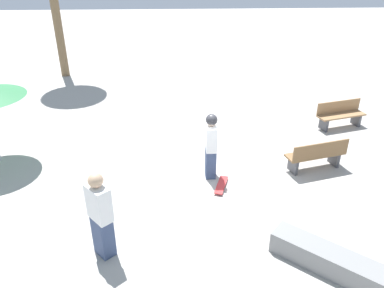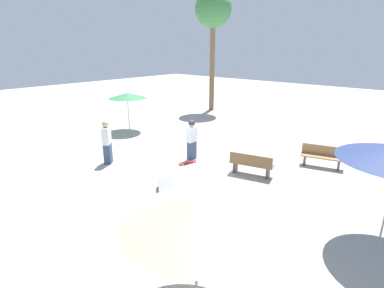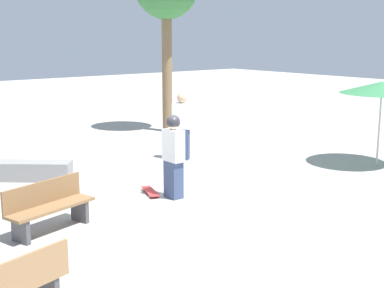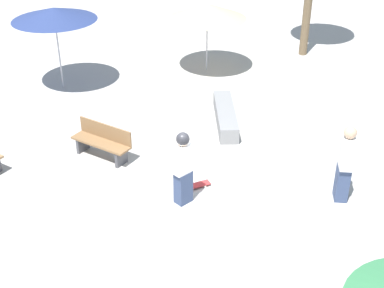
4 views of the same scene
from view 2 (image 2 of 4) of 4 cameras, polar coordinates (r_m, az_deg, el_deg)
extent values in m
plane|color=#ADA8A0|center=(12.61, -1.18, -3.22)|extent=(60.00, 60.00, 0.00)
cube|color=#38476B|center=(12.71, -0.06, -1.19)|extent=(0.26, 0.36, 0.77)
cube|color=white|center=(12.49, -0.06, 1.87)|extent=(0.26, 0.46, 0.64)
sphere|color=beige|center=(12.38, -0.06, 3.86)|extent=(0.25, 0.25, 0.25)
sphere|color=#2D2D33|center=(12.37, -0.06, 4.00)|extent=(0.28, 0.28, 0.28)
cube|color=red|center=(12.32, -0.86, -3.44)|extent=(0.44, 0.82, 0.02)
cylinder|color=silver|center=(12.15, -1.68, -3.94)|extent=(0.05, 0.06, 0.05)
cylinder|color=silver|center=(12.29, -2.06, -3.68)|extent=(0.05, 0.06, 0.05)
cylinder|color=silver|center=(12.38, 0.34, -3.51)|extent=(0.05, 0.06, 0.05)
cylinder|color=silver|center=(12.52, -0.06, -3.26)|extent=(0.05, 0.06, 0.05)
cube|color=gray|center=(9.29, -4.71, -10.02)|extent=(2.21, 2.00, 0.43)
cube|color=#47474C|center=(12.97, 26.14, -3.60)|extent=(0.18, 0.40, 0.40)
cube|color=#47474C|center=(13.00, 20.68, -2.84)|extent=(0.18, 0.40, 0.40)
cube|color=#9E754C|center=(12.90, 23.53, -2.29)|extent=(1.66, 0.85, 0.05)
cube|color=#9E754C|center=(13.02, 23.71, -1.08)|extent=(1.55, 0.46, 0.40)
cube|color=#47474C|center=(11.62, 8.27, -4.27)|extent=(0.18, 0.40, 0.40)
cube|color=#47474C|center=(11.33, 14.27, -5.27)|extent=(0.18, 0.40, 0.40)
cube|color=olive|center=(11.37, 11.30, -3.73)|extent=(1.66, 0.83, 0.05)
cube|color=olive|center=(11.11, 11.09, -3.00)|extent=(1.56, 0.45, 0.40)
cylinder|color=#B7B7BC|center=(5.55, 0.86, -21.22)|extent=(0.05, 0.05, 2.12)
cone|color=#C6B289|center=(4.99, 0.91, -12.39)|extent=(2.60, 2.60, 0.48)
cylinder|color=#B7B7BC|center=(17.31, -12.00, 5.82)|extent=(0.05, 0.05, 2.05)
cone|color=#387F4C|center=(17.14, -12.22, 9.01)|extent=(2.08, 2.08, 0.30)
cylinder|color=brown|center=(22.59, 3.86, 14.89)|extent=(0.37, 0.37, 6.68)
sphere|color=#428447|center=(22.69, 4.08, 24.32)|extent=(2.55, 2.55, 2.55)
cube|color=#38476B|center=(12.72, -15.71, -1.73)|extent=(0.45, 0.46, 0.83)
cube|color=white|center=(12.50, -16.00, 1.55)|extent=(0.53, 0.55, 0.69)
sphere|color=tan|center=(12.37, -16.20, 3.68)|extent=(0.27, 0.27, 0.27)
camera|label=1|loc=(8.88, -45.14, 17.04)|focal=35.00mm
camera|label=3|loc=(17.56, 36.63, 10.37)|focal=50.00mm
camera|label=4|loc=(21.64, -3.39, 24.28)|focal=50.00mm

